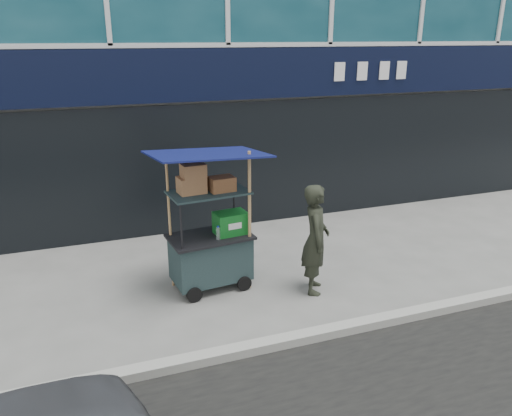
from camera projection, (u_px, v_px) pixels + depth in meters
name	position (u px, v px, depth m)	size (l,w,h in m)	color
ground	(320.00, 328.00, 6.41)	(80.00, 80.00, 0.00)	#62625D
curb	(327.00, 332.00, 6.21)	(80.00, 0.18, 0.12)	#97978F
vendor_cart	(211.00, 240.00, 7.24)	(1.68, 1.27, 2.11)	black
vendor_man	(316.00, 239.00, 7.11)	(0.59, 0.39, 1.62)	black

